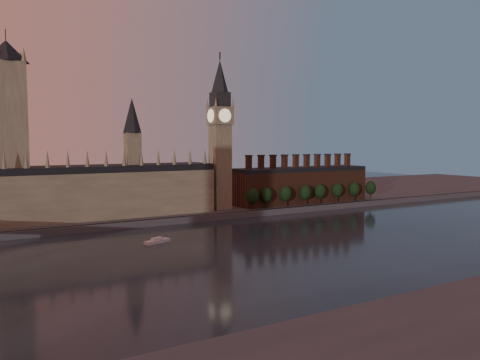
% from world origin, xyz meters
% --- Properties ---
extents(ground, '(900.00, 900.00, 0.00)m').
position_xyz_m(ground, '(0.00, 0.00, 0.00)').
color(ground, black).
rests_on(ground, ground).
extents(north_bank, '(900.00, 182.00, 4.00)m').
position_xyz_m(north_bank, '(0.00, 178.04, 2.00)').
color(north_bank, '#49494E').
rests_on(north_bank, ground).
extents(palace_of_westminster, '(130.00, 30.30, 74.00)m').
position_xyz_m(palace_of_westminster, '(-64.41, 114.91, 21.63)').
color(palace_of_westminster, gray).
rests_on(palace_of_westminster, north_bank).
extents(victoria_tower, '(24.00, 24.00, 108.00)m').
position_xyz_m(victoria_tower, '(-120.00, 115.00, 59.09)').
color(victoria_tower, gray).
rests_on(victoria_tower, north_bank).
extents(big_ben, '(15.00, 15.00, 107.00)m').
position_xyz_m(big_ben, '(10.00, 110.00, 56.83)').
color(big_ben, gray).
rests_on(big_ben, north_bank).
extents(chimney_block, '(110.00, 25.00, 37.00)m').
position_xyz_m(chimney_block, '(80.00, 110.00, 17.82)').
color(chimney_block, '#553020').
rests_on(chimney_block, north_bank).
extents(embankment_tree_0, '(8.60, 8.60, 14.88)m').
position_xyz_m(embankment_tree_0, '(26.82, 94.69, 13.47)').
color(embankment_tree_0, black).
rests_on(embankment_tree_0, north_bank).
extents(embankment_tree_1, '(8.60, 8.60, 14.88)m').
position_xyz_m(embankment_tree_1, '(38.27, 95.10, 13.47)').
color(embankment_tree_1, black).
rests_on(embankment_tree_1, north_bank).
extents(embankment_tree_2, '(8.60, 8.60, 14.88)m').
position_xyz_m(embankment_tree_2, '(54.70, 94.66, 13.47)').
color(embankment_tree_2, black).
rests_on(embankment_tree_2, north_bank).
extents(embankment_tree_3, '(8.60, 8.60, 14.88)m').
position_xyz_m(embankment_tree_3, '(71.65, 93.82, 13.47)').
color(embankment_tree_3, black).
rests_on(embankment_tree_3, north_bank).
extents(embankment_tree_4, '(8.60, 8.60, 14.88)m').
position_xyz_m(embankment_tree_4, '(86.43, 95.12, 13.47)').
color(embankment_tree_4, black).
rests_on(embankment_tree_4, north_bank).
extents(embankment_tree_5, '(8.60, 8.60, 14.88)m').
position_xyz_m(embankment_tree_5, '(103.55, 95.16, 13.47)').
color(embankment_tree_5, black).
rests_on(embankment_tree_5, north_bank).
extents(embankment_tree_6, '(8.60, 8.60, 14.88)m').
position_xyz_m(embankment_tree_6, '(120.27, 94.37, 13.47)').
color(embankment_tree_6, black).
rests_on(embankment_tree_6, north_bank).
extents(embankment_tree_7, '(8.60, 8.60, 14.88)m').
position_xyz_m(embankment_tree_7, '(138.87, 95.27, 13.47)').
color(embankment_tree_7, black).
rests_on(embankment_tree_7, north_bank).
extents(river_boat, '(14.09, 7.58, 2.71)m').
position_xyz_m(river_boat, '(-60.44, 43.61, 1.04)').
color(river_boat, silver).
rests_on(river_boat, ground).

